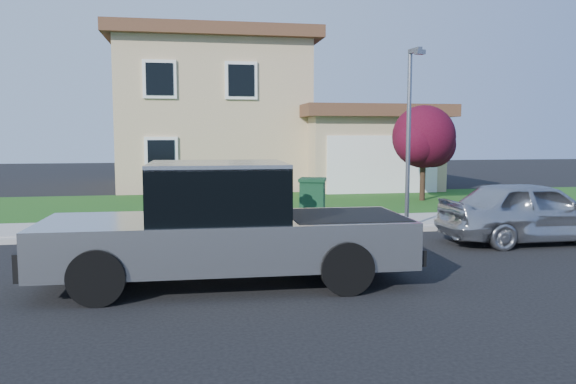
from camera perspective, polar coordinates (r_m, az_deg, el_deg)
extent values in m
plane|color=black|center=(10.72, -3.86, -7.32)|extent=(80.00, 80.00, 0.00)
cube|color=gray|center=(13.66, -0.98, -4.18)|extent=(40.00, 0.20, 0.12)
cube|color=gray|center=(14.72, -1.65, -3.39)|extent=(40.00, 2.00, 0.15)
cube|color=#154A15|center=(19.15, -3.60, -1.32)|extent=(40.00, 7.00, 0.10)
cube|color=tan|center=(27.41, -7.73, 7.40)|extent=(8.00, 9.00, 6.40)
cube|color=tan|center=(25.55, 7.36, 3.93)|extent=(5.50, 6.00, 3.20)
cube|color=white|center=(22.70, 9.61, 2.78)|extent=(4.60, 0.12, 2.30)
cube|color=#4C2D1E|center=(27.72, -7.83, 14.44)|extent=(8.80, 9.80, 0.50)
cube|color=#4C2D1E|center=(25.55, 7.41, 7.97)|extent=(6.20, 6.80, 0.50)
cube|color=white|center=(22.96, -12.92, 11.12)|extent=(1.30, 0.10, 1.50)
cube|color=white|center=(23.03, -4.79, 11.22)|extent=(1.30, 0.10, 1.50)
cube|color=black|center=(22.87, -12.75, 3.61)|extent=(1.30, 0.10, 1.50)
cylinder|color=black|center=(8.56, -18.84, -8.17)|extent=(0.83, 0.33, 0.83)
cylinder|color=black|center=(10.39, -17.00, -5.65)|extent=(0.83, 0.33, 0.83)
cylinder|color=black|center=(8.70, 5.92, -7.66)|extent=(0.83, 0.33, 0.83)
cylinder|color=black|center=(10.50, 3.30, -5.28)|extent=(0.83, 0.33, 0.83)
cube|color=#A8ABAF|center=(9.30, -6.14, -4.89)|extent=(5.93, 2.19, 0.74)
cube|color=black|center=(9.18, -7.16, -0.08)|extent=(2.21, 1.97, 0.88)
cube|color=#A8ABAF|center=(9.15, -7.19, 2.75)|extent=(2.21, 1.97, 0.08)
cube|color=black|center=(9.53, 5.73, -2.48)|extent=(1.90, 1.80, 0.06)
cube|color=black|center=(9.67, -24.13, -5.83)|extent=(0.17, 1.97, 0.41)
cube|color=black|center=(9.92, 11.39, -5.45)|extent=(0.17, 1.97, 0.26)
cube|color=black|center=(10.31, -11.92, -0.09)|extent=(0.13, 0.23, 0.19)
imported|color=#E1A17B|center=(13.21, -2.03, -1.29)|extent=(0.59, 0.39, 1.60)
cylinder|color=tan|center=(13.13, -2.04, 2.26)|extent=(0.43, 0.43, 0.04)
cylinder|color=tan|center=(13.13, -2.04, 2.54)|extent=(0.21, 0.21, 0.15)
imported|color=#ACADB3|center=(13.82, 23.57, -1.82)|extent=(4.19, 1.72, 1.42)
cylinder|color=black|center=(20.52, 13.51, 1.31)|extent=(0.19, 0.19, 1.54)
sphere|color=#440E1E|center=(20.46, 13.61, 5.48)|extent=(2.22, 2.22, 2.22)
sphere|color=#440E1E|center=(20.93, 14.49, 4.68)|extent=(1.64, 1.64, 1.64)
sphere|color=#440E1E|center=(20.05, 12.92, 4.94)|extent=(1.54, 1.54, 1.54)
cube|color=#0D321A|center=(15.01, 2.50, -0.91)|extent=(0.82, 0.89, 1.05)
cube|color=#0D321A|center=(14.95, 2.51, 1.25)|extent=(0.90, 0.97, 0.08)
cylinder|color=slate|center=(14.17, 12.12, 4.83)|extent=(0.11, 0.11, 4.44)
cube|color=slate|center=(14.12, 12.78, 13.85)|extent=(0.17, 0.50, 0.11)
cube|color=slate|center=(13.92, 13.25, 13.67)|extent=(0.24, 0.19, 0.11)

